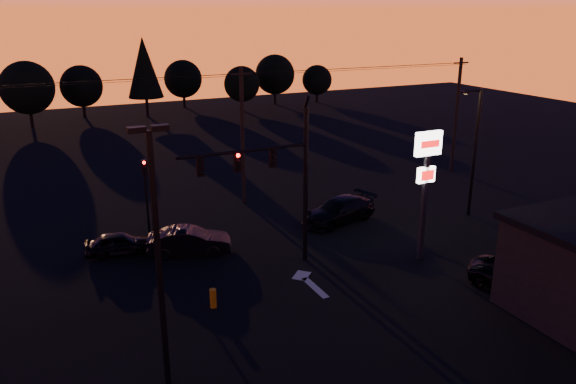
# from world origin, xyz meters

# --- Properties ---
(ground) EXTENTS (120.00, 120.00, 0.00)m
(ground) POSITION_xyz_m (0.00, 0.00, 0.00)
(ground) COLOR black
(ground) RESTS_ON ground
(lane_arrow) EXTENTS (1.20, 3.10, 0.01)m
(lane_arrow) POSITION_xyz_m (0.50, 1.67, 0.01)
(lane_arrow) COLOR beige
(lane_arrow) RESTS_ON ground
(traffic_signal_mast) EXTENTS (6.79, 0.52, 8.58)m
(traffic_signal_mast) POSITION_xyz_m (-0.10, 3.99, 4.94)
(traffic_signal_mast) COLOR black
(traffic_signal_mast) RESTS_ON ground
(secondary_signal) EXTENTS (0.30, 0.31, 4.35)m
(secondary_signal) POSITION_xyz_m (-5.00, 11.49, 2.86)
(secondary_signal) COLOR black
(secondary_signal) RESTS_ON ground
(parking_lot_light) EXTENTS (1.25, 0.30, 9.14)m
(parking_lot_light) POSITION_xyz_m (-7.50, -3.00, 5.27)
(parking_lot_light) COLOR black
(parking_lot_light) RESTS_ON ground
(pylon_sign) EXTENTS (1.50, 0.28, 6.80)m
(pylon_sign) POSITION_xyz_m (7.00, 1.50, 4.91)
(pylon_sign) COLOR black
(pylon_sign) RESTS_ON ground
(streetlight) EXTENTS (1.55, 0.35, 8.00)m
(streetlight) POSITION_xyz_m (13.91, 5.50, 4.42)
(streetlight) COLOR black
(streetlight) RESTS_ON ground
(utility_pole_1) EXTENTS (1.40, 0.26, 9.00)m
(utility_pole_1) POSITION_xyz_m (2.00, 14.00, 4.59)
(utility_pole_1) COLOR black
(utility_pole_1) RESTS_ON ground
(utility_pole_2) EXTENTS (1.40, 0.26, 9.00)m
(utility_pole_2) POSITION_xyz_m (20.00, 14.00, 4.59)
(utility_pole_2) COLOR black
(utility_pole_2) RESTS_ON ground
(power_wires) EXTENTS (36.00, 1.22, 0.07)m
(power_wires) POSITION_xyz_m (2.00, 14.00, 8.57)
(power_wires) COLOR black
(power_wires) RESTS_ON ground
(bollard) EXTENTS (0.29, 0.29, 0.88)m
(bollard) POSITION_xyz_m (-4.40, 1.32, 0.44)
(bollard) COLOR #A76906
(bollard) RESTS_ON ground
(tree_2) EXTENTS (5.77, 5.78, 7.26)m
(tree_2) POSITION_xyz_m (-10.00, 48.00, 4.37)
(tree_2) COLOR black
(tree_2) RESTS_ON ground
(tree_3) EXTENTS (4.95, 4.95, 6.22)m
(tree_3) POSITION_xyz_m (-4.00, 52.00, 3.75)
(tree_3) COLOR black
(tree_3) RESTS_ON ground
(tree_4) EXTENTS (4.18, 4.18, 9.50)m
(tree_4) POSITION_xyz_m (3.00, 49.00, 5.93)
(tree_4) COLOR black
(tree_4) RESTS_ON ground
(tree_5) EXTENTS (4.95, 4.95, 6.22)m
(tree_5) POSITION_xyz_m (9.00, 54.00, 3.75)
(tree_5) COLOR black
(tree_5) RESTS_ON ground
(tree_6) EXTENTS (4.54, 4.54, 5.71)m
(tree_6) POSITION_xyz_m (15.00, 48.00, 3.43)
(tree_6) COLOR black
(tree_6) RESTS_ON ground
(tree_7) EXTENTS (5.36, 5.36, 6.74)m
(tree_7) POSITION_xyz_m (21.00, 51.00, 4.06)
(tree_7) COLOR black
(tree_7) RESTS_ON ground
(tree_8) EXTENTS (4.12, 4.12, 5.19)m
(tree_8) POSITION_xyz_m (27.00, 50.00, 3.12)
(tree_8) COLOR black
(tree_8) RESTS_ON ground
(car_left) EXTENTS (3.76, 2.00, 1.22)m
(car_left) POSITION_xyz_m (-7.09, 8.86, 0.61)
(car_left) COLOR black
(car_left) RESTS_ON ground
(car_mid) EXTENTS (4.64, 2.78, 1.44)m
(car_mid) POSITION_xyz_m (-3.72, 7.34, 0.72)
(car_mid) COLOR black
(car_mid) RESTS_ON ground
(car_right) EXTENTS (5.47, 3.31, 1.48)m
(car_right) POSITION_xyz_m (5.92, 8.01, 0.74)
(car_right) COLOR black
(car_right) RESTS_ON ground
(suv_parked) EXTENTS (4.17, 5.04, 1.28)m
(suv_parked) POSITION_xyz_m (9.10, -3.21, 0.64)
(suv_parked) COLOR black
(suv_parked) RESTS_ON ground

